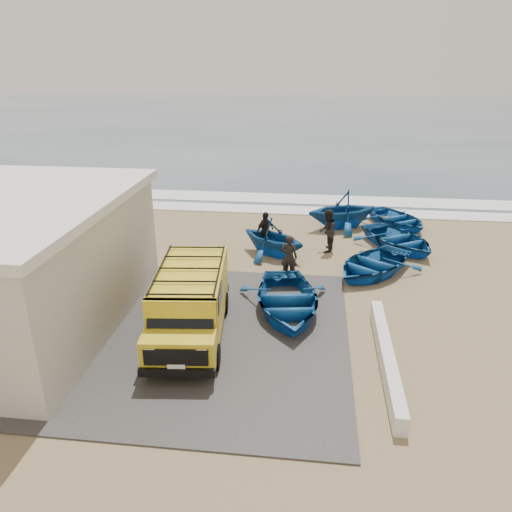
{
  "coord_description": "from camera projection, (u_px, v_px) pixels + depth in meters",
  "views": [
    {
      "loc": [
        2.72,
        -15.6,
        8.4
      ],
      "look_at": [
        0.61,
        1.97,
        1.2
      ],
      "focal_mm": 35.0,
      "sensor_mm": 36.0,
      "label": 1
    }
  ],
  "objects": [
    {
      "name": "surf_wash",
      "position": [
        270.0,
        198.0,
        31.14
      ],
      "size": [
        180.0,
        2.2,
        0.04
      ],
      "primitive_type": "cube",
      "color": "white",
      "rests_on": "ground"
    },
    {
      "name": "slab",
      "position": [
        162.0,
        332.0,
        16.19
      ],
      "size": [
        12.0,
        10.0,
        0.05
      ],
      "primitive_type": "cube",
      "color": "#413E3B",
      "rests_on": "ground"
    },
    {
      "name": "boat_far_right",
      "position": [
        397.0,
        219.0,
        26.01
      ],
      "size": [
        4.38,
        4.74,
        0.8
      ],
      "primitive_type": "imported",
      "rotation": [
        0.0,
        0.0,
        0.55
      ],
      "color": "#124F94",
      "rests_on": "ground"
    },
    {
      "name": "van",
      "position": [
        190.0,
        301.0,
        15.61
      ],
      "size": [
        2.57,
        5.42,
        2.25
      ],
      "rotation": [
        0.0,
        0.0,
        0.1
      ],
      "color": "yellow",
      "rests_on": "ground"
    },
    {
      "name": "boat_mid_left",
      "position": [
        273.0,
        237.0,
        22.1
      ],
      "size": [
        4.21,
        4.08,
        1.7
      ],
      "primitive_type": "imported",
      "rotation": [
        0.0,
        0.0,
        1.0
      ],
      "color": "#124F94",
      "rests_on": "ground"
    },
    {
      "name": "surf_line",
      "position": [
        266.0,
        209.0,
        28.84
      ],
      "size": [
        180.0,
        1.6,
        0.06
      ],
      "primitive_type": "cube",
      "color": "white",
      "rests_on": "ground"
    },
    {
      "name": "boat_near_right",
      "position": [
        372.0,
        264.0,
        20.33
      ],
      "size": [
        5.0,
        5.24,
        0.88
      ],
      "primitive_type": "imported",
      "rotation": [
        0.0,
        0.0,
        -0.65
      ],
      "color": "#124F94",
      "rests_on": "ground"
    },
    {
      "name": "fisherman_middle",
      "position": [
        327.0,
        231.0,
        22.48
      ],
      "size": [
        0.9,
        1.07,
        1.96
      ],
      "primitive_type": "imported",
      "rotation": [
        0.0,
        0.0,
        -1.74
      ],
      "color": "black",
      "rests_on": "ground"
    },
    {
      "name": "boat_far_left",
      "position": [
        342.0,
        209.0,
        25.56
      ],
      "size": [
        4.68,
        4.42,
        1.96
      ],
      "primitive_type": "imported",
      "rotation": [
        0.0,
        0.0,
        -1.16
      ],
      "color": "#124F94",
      "rests_on": "ground"
    },
    {
      "name": "fisherman_back",
      "position": [
        265.0,
        231.0,
        22.72
      ],
      "size": [
        1.0,
        1.09,
        1.79
      ],
      "primitive_type": "imported",
      "rotation": [
        0.0,
        0.0,
        0.89
      ],
      "color": "black",
      "rests_on": "ground"
    },
    {
      "name": "ground",
      "position": [
        233.0,
        307.0,
        17.81
      ],
      "size": [
        160.0,
        160.0,
        0.0
      ],
      "primitive_type": "plane",
      "color": "#8E7752"
    },
    {
      "name": "boat_near_left",
      "position": [
        287.0,
        300.0,
        17.28
      ],
      "size": [
        3.94,
        5.02,
        0.95
      ],
      "primitive_type": "imported",
      "rotation": [
        0.0,
        0.0,
        0.16
      ],
      "color": "#124F94",
      "rests_on": "ground"
    },
    {
      "name": "ocean",
      "position": [
        298.0,
        119.0,
        69.31
      ],
      "size": [
        180.0,
        88.0,
        0.01
      ],
      "primitive_type": "cube",
      "color": "#385166",
      "rests_on": "ground"
    },
    {
      "name": "fisherman_front",
      "position": [
        289.0,
        257.0,
        19.76
      ],
      "size": [
        0.71,
        0.51,
        1.83
      ],
      "primitive_type": "imported",
      "rotation": [
        0.0,
        0.0,
        3.02
      ],
      "color": "black",
      "rests_on": "ground"
    },
    {
      "name": "parapet",
      "position": [
        386.0,
        357.0,
        14.4
      ],
      "size": [
        0.35,
        6.0,
        0.55
      ],
      "primitive_type": "cube",
      "color": "silver",
      "rests_on": "ground"
    },
    {
      "name": "boat_mid_right",
      "position": [
        398.0,
        239.0,
        23.03
      ],
      "size": [
        4.82,
        5.22,
        0.88
      ],
      "primitive_type": "imported",
      "rotation": [
        0.0,
        0.0,
        0.55
      ],
      "color": "#124F94",
      "rests_on": "ground"
    }
  ]
}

